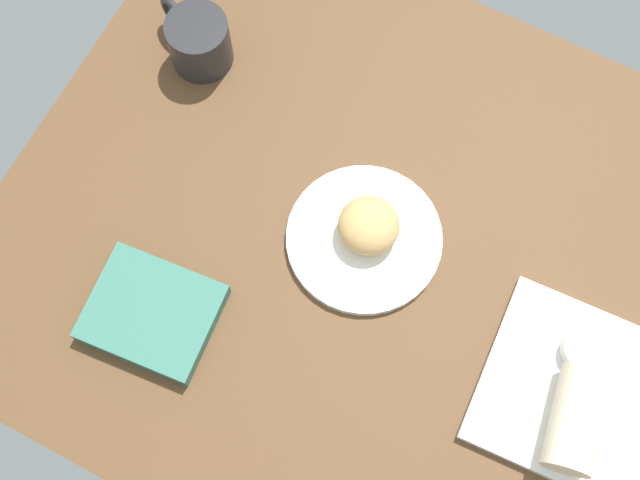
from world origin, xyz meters
The scene contains 8 objects.
dining_table centered at (0.00, 0.00, 2.00)cm, with size 110.00×90.00×4.00cm, color brown.
round_plate centered at (-3.12, 0.72, 4.70)cm, with size 22.48×22.48×1.40cm, color white.
scone_pastry centered at (-3.02, 1.66, 8.24)cm, with size 8.75×8.71×5.69cm, color tan.
square_plate centered at (31.78, -5.95, 4.80)cm, with size 24.29×24.29×1.60cm, color white.
sauce_cup centered at (30.53, -0.64, 7.03)cm, with size 5.83×5.83×2.68cm.
breakfast_wrap centered at (32.79, -10.21, 8.91)cm, with size 6.61×6.61×13.54cm, color beige.
book_stack centered at (-24.40, -22.76, 5.47)cm, with size 18.51×16.08×2.94cm.
coffee_mug centered at (-39.02, 16.37, 8.57)cm, with size 13.69×9.48×8.92cm.
Camera 1 is at (9.58, -37.78, 122.85)cm, focal length 48.74 mm.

